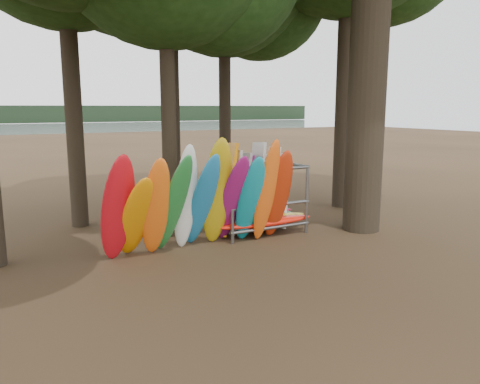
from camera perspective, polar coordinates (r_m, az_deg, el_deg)
name	(u,v)px	position (r m, az deg, el deg)	size (l,w,h in m)	color
ground	(260,259)	(11.53, 2.45, -8.15)	(120.00, 120.00, 0.00)	#47331E
lake	(34,134)	(69.71, -23.81, 6.45)	(160.00, 160.00, 0.00)	gray
far_shore	(13,114)	(119.53, -25.92, 8.51)	(160.00, 4.00, 4.00)	black
kayak_row	(203,201)	(11.88, -4.50, -1.13)	(5.25, 2.11, 3.05)	red
storage_rack	(257,201)	(13.73, 2.10, -1.09)	(3.15, 1.60, 2.69)	slate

